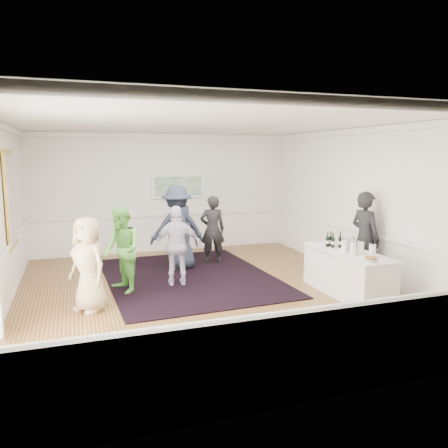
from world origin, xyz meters
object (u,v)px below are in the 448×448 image
object	(u,v)px
guest_green	(122,250)
guest_dark_b	(212,230)
guest_dark_a	(177,228)
guest_tan	(88,264)
bartender	(365,238)
guest_lilac	(177,246)
nut_bowl	(371,259)
serving_table	(347,273)
guest_navy	(183,237)
ice_bucket	(348,244)

from	to	relation	value
guest_green	guest_dark_b	world-z (taller)	guest_green
guest_dark_a	guest_tan	bearing A→B (deg)	45.79
bartender	guest_lilac	bearing A→B (deg)	62.28
bartender	guest_tan	xyz separation A→B (m)	(-5.35, 0.20, -0.15)
guest_dark_a	nut_bowl	distance (m)	4.46
serving_table	guest_dark_b	size ratio (longest dim) A/B	1.24
bartender	guest_lilac	size ratio (longest dim) A/B	1.17
bartender	guest_dark_a	size ratio (longest dim) A/B	0.99
guest_tan	guest_lilac	distance (m)	2.01
guest_lilac	guest_navy	bearing A→B (deg)	-99.00
guest_green	nut_bowl	distance (m)	4.53
bartender	ice_bucket	size ratio (longest dim) A/B	7.33
guest_tan	guest_navy	xyz separation A→B (m)	(2.16, 2.23, -0.06)
guest_dark_b	ice_bucket	world-z (taller)	guest_dark_b
guest_green	ice_bucket	distance (m)	4.30
serving_table	nut_bowl	bearing A→B (deg)	-97.55
ice_bucket	guest_dark_a	bearing A→B (deg)	133.63
serving_table	guest_green	xyz separation A→B (m)	(-3.99, 1.53, 0.41)
guest_lilac	guest_dark_b	xyz separation A→B (m)	(1.23, 1.55, 0.02)
guest_dark_a	ice_bucket	size ratio (longest dim) A/B	7.40
serving_table	guest_lilac	xyz separation A→B (m)	(-2.89, 1.65, 0.39)
guest_green	guest_dark_b	distance (m)	2.87
bartender	nut_bowl	distance (m)	1.50
guest_lilac	guest_navy	xyz separation A→B (m)	(0.41, 1.25, -0.06)
bartender	guest_green	bearing A→B (deg)	67.67
guest_dark_a	ice_bucket	xyz separation A→B (m)	(2.66, -2.79, -0.01)
guest_dark_a	guest_navy	xyz separation A→B (m)	(0.12, -0.01, -0.21)
bartender	guest_green	distance (m)	4.83
serving_table	ice_bucket	bearing A→B (deg)	62.18
serving_table	guest_dark_a	world-z (taller)	guest_dark_a
guest_navy	guest_lilac	bearing A→B (deg)	81.56
serving_table	ice_bucket	distance (m)	0.54
guest_lilac	ice_bucket	size ratio (longest dim) A/B	6.24
guest_green	guest_lilac	distance (m)	1.11
serving_table	ice_bucket	size ratio (longest dim) A/B	7.91
guest_navy	ice_bucket	bearing A→B (deg)	142.01
ice_bucket	nut_bowl	distance (m)	0.92
bartender	guest_dark_b	world-z (taller)	bartender
bartender	guest_dark_b	bearing A→B (deg)	31.35
guest_dark_b	bartender	bearing A→B (deg)	141.44
ice_bucket	serving_table	bearing A→B (deg)	-117.82
serving_table	nut_bowl	size ratio (longest dim) A/B	8.75
serving_table	guest_green	world-z (taller)	guest_green
serving_table	guest_dark_a	bearing A→B (deg)	131.83
guest_navy	guest_dark_a	bearing A→B (deg)	3.52
ice_bucket	nut_bowl	size ratio (longest dim) A/B	1.11
guest_navy	ice_bucket	distance (m)	3.77
guest_dark_b	ice_bucket	size ratio (longest dim) A/B	6.37
nut_bowl	guest_navy	bearing A→B (deg)	122.84
guest_tan	guest_lilac	world-z (taller)	guest_lilac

